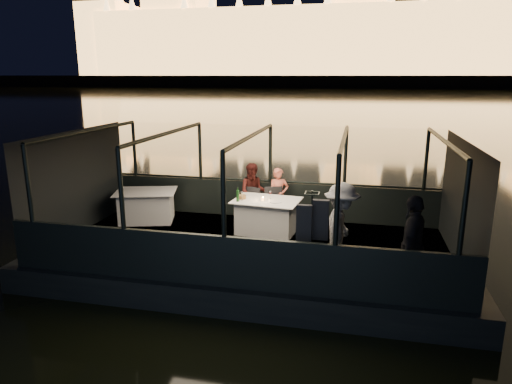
% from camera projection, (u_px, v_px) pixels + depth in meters
% --- Properties ---
extents(river_water, '(500.00, 500.00, 0.00)m').
position_uv_depth(river_water, '(348.00, 97.00, 85.35)').
color(river_water, black).
rests_on(river_water, ground).
extents(boat_hull, '(8.60, 4.40, 1.00)m').
position_uv_depth(boat_hull, '(252.00, 267.00, 9.71)').
color(boat_hull, black).
rests_on(boat_hull, river_water).
extents(boat_deck, '(8.00, 4.00, 0.04)m').
position_uv_depth(boat_deck, '(252.00, 246.00, 9.59)').
color(boat_deck, black).
rests_on(boat_deck, boat_hull).
extents(gunwale_port, '(8.00, 0.08, 0.90)m').
position_uv_depth(gunwale_port, '(270.00, 200.00, 11.36)').
color(gunwale_port, black).
rests_on(gunwale_port, boat_deck).
extents(gunwale_starboard, '(8.00, 0.08, 0.90)m').
position_uv_depth(gunwale_starboard, '(225.00, 262.00, 7.58)').
color(gunwale_starboard, black).
rests_on(gunwale_starboard, boat_deck).
extents(cabin_glass_port, '(8.00, 0.02, 1.40)m').
position_uv_depth(cabin_glass_port, '(270.00, 154.00, 11.08)').
color(cabin_glass_port, '#99B2B2').
rests_on(cabin_glass_port, gunwale_port).
extents(cabin_glass_starboard, '(8.00, 0.02, 1.40)m').
position_uv_depth(cabin_glass_starboard, '(223.00, 195.00, 7.30)').
color(cabin_glass_starboard, '#99B2B2').
rests_on(cabin_glass_starboard, gunwale_starboard).
extents(cabin_roof_glass, '(8.00, 4.00, 0.02)m').
position_uv_depth(cabin_roof_glass, '(252.00, 136.00, 9.01)').
color(cabin_roof_glass, '#99B2B2').
rests_on(cabin_roof_glass, boat_deck).
extents(end_wall_fore, '(0.02, 4.00, 2.30)m').
position_uv_depth(end_wall_fore, '(77.00, 182.00, 10.14)').
color(end_wall_fore, black).
rests_on(end_wall_fore, boat_deck).
extents(end_wall_aft, '(0.02, 4.00, 2.30)m').
position_uv_depth(end_wall_aft, '(461.00, 204.00, 8.45)').
color(end_wall_aft, black).
rests_on(end_wall_aft, boat_deck).
extents(canopy_ribs, '(8.00, 4.00, 2.30)m').
position_uv_depth(canopy_ribs, '(252.00, 192.00, 9.30)').
color(canopy_ribs, black).
rests_on(canopy_ribs, boat_deck).
extents(embankment, '(400.00, 140.00, 6.00)m').
position_uv_depth(embankment, '(356.00, 82.00, 208.02)').
color(embankment, '#423D33').
rests_on(embankment, ground).
extents(parliament_building, '(220.00, 32.00, 60.00)m').
position_uv_depth(parliament_building, '(359.00, 6.00, 167.99)').
color(parliament_building, '#F2D18C').
rests_on(parliament_building, embankment).
extents(dining_table_central, '(1.55, 1.20, 0.77)m').
position_uv_depth(dining_table_central, '(267.00, 216.00, 10.26)').
color(dining_table_central, silver).
rests_on(dining_table_central, boat_deck).
extents(dining_table_aft, '(1.66, 1.39, 0.76)m').
position_uv_depth(dining_table_aft, '(146.00, 206.00, 11.07)').
color(dining_table_aft, white).
rests_on(dining_table_aft, boat_deck).
extents(chair_port_left, '(0.53, 0.53, 0.87)m').
position_uv_depth(chair_port_left, '(251.00, 207.00, 10.77)').
color(chair_port_left, black).
rests_on(chair_port_left, boat_deck).
extents(chair_port_right, '(0.55, 0.55, 0.91)m').
position_uv_depth(chair_port_right, '(272.00, 208.00, 10.66)').
color(chair_port_right, black).
rests_on(chair_port_right, boat_deck).
extents(coat_stand, '(0.54, 0.48, 1.64)m').
position_uv_depth(coat_stand, '(311.00, 234.00, 7.59)').
color(coat_stand, black).
rests_on(coat_stand, boat_deck).
extents(person_woman_coral, '(0.56, 0.47, 1.34)m').
position_uv_depth(person_woman_coral, '(279.00, 192.00, 10.88)').
color(person_woman_coral, '#D5644D').
rests_on(person_woman_coral, boat_deck).
extents(person_man_maroon, '(0.79, 0.67, 1.44)m').
position_uv_depth(person_man_maroon, '(253.00, 191.00, 10.97)').
color(person_man_maroon, '#391210').
rests_on(person_man_maroon, boat_deck).
extents(passenger_stripe, '(0.71, 1.14, 1.68)m').
position_uv_depth(passenger_stripe, '(341.00, 229.00, 7.97)').
color(passenger_stripe, white).
rests_on(passenger_stripe, boat_deck).
extents(passenger_dark, '(0.69, 1.05, 1.65)m').
position_uv_depth(passenger_dark, '(412.00, 243.00, 7.30)').
color(passenger_dark, black).
rests_on(passenger_dark, boat_deck).
extents(wine_bottle, '(0.07, 0.07, 0.31)m').
position_uv_depth(wine_bottle, '(238.00, 195.00, 10.01)').
color(wine_bottle, '#143914').
rests_on(wine_bottle, dining_table_central).
extents(bread_basket, '(0.23, 0.23, 0.08)m').
position_uv_depth(bread_basket, '(241.00, 197.00, 10.26)').
color(bread_basket, olive).
rests_on(bread_basket, dining_table_central).
extents(amber_candle, '(0.06, 0.06, 0.08)m').
position_uv_depth(amber_candle, '(263.00, 199.00, 10.11)').
color(amber_candle, '#FA9A3E').
rests_on(amber_candle, dining_table_central).
extents(plate_near, '(0.26, 0.26, 0.02)m').
position_uv_depth(plate_near, '(276.00, 202.00, 9.97)').
color(plate_near, white).
rests_on(plate_near, dining_table_central).
extents(plate_far, '(0.30, 0.30, 0.02)m').
position_uv_depth(plate_far, '(243.00, 196.00, 10.47)').
color(plate_far, silver).
rests_on(plate_far, dining_table_central).
extents(wine_glass_white, '(0.08, 0.08, 0.19)m').
position_uv_depth(wine_glass_white, '(242.00, 196.00, 10.09)').
color(wine_glass_white, white).
rests_on(wine_glass_white, dining_table_central).
extents(wine_glass_red, '(0.06, 0.06, 0.17)m').
position_uv_depth(wine_glass_red, '(270.00, 194.00, 10.25)').
color(wine_glass_red, silver).
rests_on(wine_glass_red, dining_table_central).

